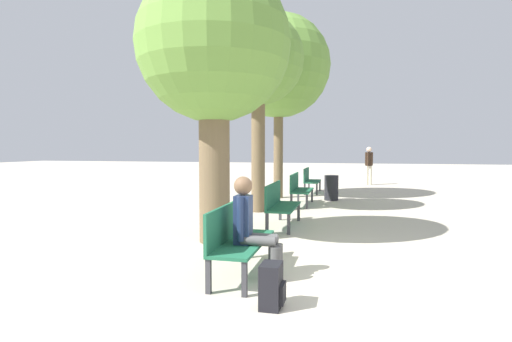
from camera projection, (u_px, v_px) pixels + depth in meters
The scene contains 12 objects.
ground_plane at pixel (390, 292), 4.70m from camera, with size 80.00×80.00×0.00m, color beige.
bench_row_0 at pixel (236, 235), 5.34m from camera, with size 0.52×1.62×0.94m.
bench_row_1 at pixel (279, 202), 8.60m from camera, with size 0.52×1.62×0.94m.
bench_row_2 at pixel (299, 187), 11.86m from camera, with size 0.52×1.62×0.94m.
bench_row_3 at pixel (310, 179), 15.12m from camera, with size 0.52×1.62×0.94m.
tree_row_0 at pixel (214, 49), 7.05m from camera, with size 2.74×2.74×4.89m.
tree_row_1 at pixel (258, 62), 10.43m from camera, with size 2.41×2.41×5.23m.
tree_row_2 at pixel (279, 67), 13.35m from camera, with size 3.45×3.45×6.16m.
person_seated at pixel (252, 225), 5.16m from camera, with size 0.63×0.36×1.33m.
backpack at pixel (272, 286), 4.24m from camera, with size 0.25×0.31×0.48m.
pedestrian_near at pixel (369, 163), 18.28m from camera, with size 0.35×0.30×1.75m.
trash_bin at pixel (331, 188), 12.94m from camera, with size 0.45×0.45×0.81m.
Camera 1 is at (-0.48, -4.86, 1.70)m, focal length 28.00 mm.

